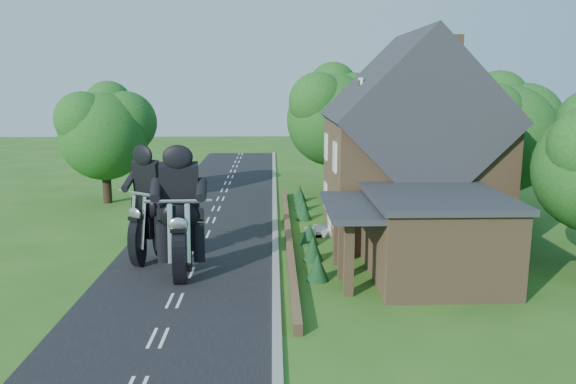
{
  "coord_description": "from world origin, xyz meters",
  "views": [
    {
      "loc": [
        3.56,
        -22.12,
        7.71
      ],
      "look_at": [
        4.23,
        3.0,
        2.8
      ],
      "focal_mm": 35.0,
      "sensor_mm": 36.0,
      "label": 1
    }
  ],
  "objects_px": {
    "garden_wall": "(288,235)",
    "house": "(410,150)",
    "motorcycle_lead": "(182,259)",
    "motorcycle_follow": "(150,245)",
    "annex": "(433,235)"
  },
  "relations": [
    {
      "from": "garden_wall",
      "to": "house",
      "type": "height_order",
      "value": "house"
    },
    {
      "from": "garden_wall",
      "to": "annex",
      "type": "relative_size",
      "value": 3.12
    },
    {
      "from": "house",
      "to": "motorcycle_lead",
      "type": "height_order",
      "value": "house"
    },
    {
      "from": "house",
      "to": "motorcycle_lead",
      "type": "distance_m",
      "value": 12.97
    },
    {
      "from": "motorcycle_lead",
      "to": "annex",
      "type": "bearing_deg",
      "value": 176.72
    },
    {
      "from": "annex",
      "to": "motorcycle_follow",
      "type": "height_order",
      "value": "annex"
    },
    {
      "from": "annex",
      "to": "motorcycle_follow",
      "type": "relative_size",
      "value": 4.23
    },
    {
      "from": "annex",
      "to": "motorcycle_follow",
      "type": "bearing_deg",
      "value": 169.13
    },
    {
      "from": "motorcycle_lead",
      "to": "motorcycle_follow",
      "type": "distance_m",
      "value": 2.67
    },
    {
      "from": "annex",
      "to": "motorcycle_lead",
      "type": "relative_size",
      "value": 4.07
    },
    {
      "from": "annex",
      "to": "motorcycle_lead",
      "type": "distance_m",
      "value": 10.0
    },
    {
      "from": "garden_wall",
      "to": "house",
      "type": "bearing_deg",
      "value": 9.17
    },
    {
      "from": "house",
      "to": "motorcycle_lead",
      "type": "relative_size",
      "value": 5.92
    },
    {
      "from": "garden_wall",
      "to": "annex",
      "type": "distance_m",
      "value": 8.19
    },
    {
      "from": "motorcycle_lead",
      "to": "motorcycle_follow",
      "type": "relative_size",
      "value": 1.04
    }
  ]
}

